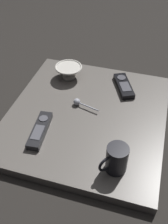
# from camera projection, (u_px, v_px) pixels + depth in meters

# --- Properties ---
(ground_plane) EXTENTS (6.00, 6.00, 0.00)m
(ground_plane) POSITION_uv_depth(u_px,v_px,m) (87.00, 119.00, 1.09)
(ground_plane) COLOR black
(table) EXTENTS (0.67, 0.62, 0.04)m
(table) POSITION_uv_depth(u_px,v_px,m) (87.00, 116.00, 1.08)
(table) COLOR #5B5651
(table) RESTS_ON ground
(cereal_bowl) EXTENTS (0.13, 0.13, 0.06)m
(cereal_bowl) POSITION_uv_depth(u_px,v_px,m) (69.00, 71.00, 1.22)
(cereal_bowl) COLOR beige
(cereal_bowl) RESTS_ON table
(coffee_mug) EXTENTS (0.09, 0.09, 0.10)m
(coffee_mug) POSITION_uv_depth(u_px,v_px,m) (116.00, 159.00, 0.84)
(coffee_mug) COLOR black
(coffee_mug) RESTS_ON table
(teaspoon) EXTENTS (0.04, 0.12, 0.03)m
(teaspoon) POSITION_uv_depth(u_px,v_px,m) (78.00, 102.00, 1.09)
(teaspoon) COLOR #A3A5B2
(teaspoon) RESTS_ON table
(tv_remote_near) EXTENTS (0.18, 0.07, 0.03)m
(tv_remote_near) POSITION_uv_depth(u_px,v_px,m) (40.00, 130.00, 0.98)
(tv_remote_near) COLOR black
(tv_remote_near) RESTS_ON table
(tv_remote_far) EXTENTS (0.18, 0.12, 0.03)m
(tv_remote_far) POSITION_uv_depth(u_px,v_px,m) (124.00, 86.00, 1.18)
(tv_remote_far) COLOR black
(tv_remote_far) RESTS_ON table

